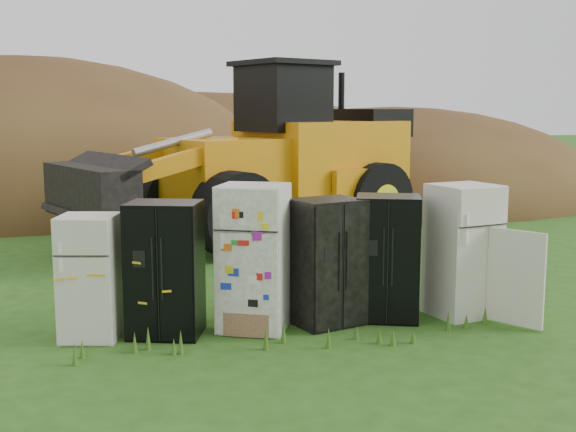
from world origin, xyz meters
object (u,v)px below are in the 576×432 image
fridge_black_right (387,258)px  fridge_open_door (463,250)px  fridge_black_side (165,269)px  fridge_sticker (254,258)px  fridge_dark_mid (327,262)px  wheel_loader (246,152)px  fridge_leftmost (90,277)px

fridge_black_right → fridge_open_door: fridge_open_door is taller
fridge_black_side → fridge_sticker: 1.14m
fridge_dark_mid → wheel_loader: wheel_loader is taller
fridge_leftmost → fridge_open_door: size_ratio=0.85×
fridge_dark_mid → wheel_loader: size_ratio=0.21×
fridge_dark_mid → fridge_black_right: bearing=-14.6°
fridge_black_side → fridge_open_door: 4.07m
fridge_black_right → wheel_loader: (-0.98, 5.98, 1.08)m
fridge_black_side → fridge_sticker: bearing=17.6°
fridge_dark_mid → fridge_open_door: size_ratio=0.92×
fridge_sticker → fridge_open_door: fridge_sticker is taller
fridge_dark_mid → fridge_black_right: (0.87, 0.06, 0.01)m
fridge_sticker → fridge_black_right: (1.85, 0.07, -0.10)m
fridge_leftmost → fridge_open_door: (4.99, -0.00, 0.13)m
fridge_dark_mid → wheel_loader: 6.14m
fridge_leftmost → fridge_black_right: bearing=12.9°
fridge_dark_mid → fridge_black_side: bearing=162.5°
fridge_sticker → fridge_dark_mid: 0.99m
fridge_sticker → fridge_dark_mid: size_ratio=1.13×
fridge_leftmost → fridge_open_door: fridge_open_door is taller
fridge_dark_mid → fridge_open_door: bearing=-17.8°
fridge_open_door → fridge_leftmost: bearing=166.0°
fridge_black_side → fridge_black_right: bearing=18.4°
fridge_black_side → fridge_dark_mid: 2.12m
fridge_black_side → fridge_black_right: (2.98, 0.08, -0.00)m
fridge_dark_mid → fridge_black_right: fridge_black_right is taller
fridge_leftmost → fridge_black_right: 3.90m
fridge_black_side → wheel_loader: wheel_loader is taller
wheel_loader → fridge_black_right: bearing=-105.6°
fridge_leftmost → fridge_sticker: bearing=11.4°
fridge_leftmost → fridge_black_right: (3.90, 0.03, 0.07)m
fridge_leftmost → wheel_loader: (2.92, 6.02, 1.15)m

